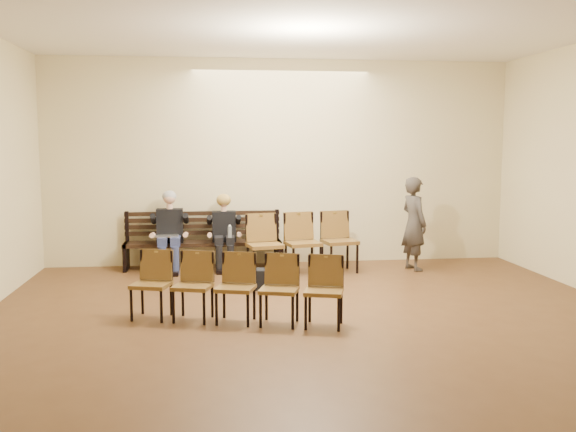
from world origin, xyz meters
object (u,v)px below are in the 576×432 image
(water_bottle, at_px, (230,239))
(chair_row_front, at_px, (303,244))
(chair_row_back, at_px, (236,288))
(seated_man, at_px, (170,232))
(laptop, at_px, (167,237))
(passerby, at_px, (414,217))
(bag, at_px, (256,279))
(seated_woman, at_px, (224,236))
(bench, at_px, (203,255))

(water_bottle, relative_size, chair_row_front, 0.12)
(chair_row_back, bearing_deg, seated_man, 123.10)
(laptop, distance_m, chair_row_front, 2.20)
(passerby, bearing_deg, seated_man, 67.19)
(bag, relative_size, chair_row_back, 0.16)
(seated_man, height_order, chair_row_front, seated_man)
(seated_man, bearing_deg, water_bottle, -17.18)
(seated_woman, bearing_deg, laptop, -171.63)
(seated_woman, bearing_deg, bench, 161.02)
(water_bottle, height_order, passerby, passerby)
(laptop, height_order, bag, laptop)
(water_bottle, xyz_separation_m, chair_row_front, (1.15, -0.27, -0.06))
(bench, xyz_separation_m, passerby, (3.44, -0.56, 0.66))
(seated_man, distance_m, bag, 2.07)
(seated_woman, relative_size, bag, 2.83)
(laptop, relative_size, bag, 0.92)
(bench, relative_size, chair_row_front, 1.47)
(bench, distance_m, water_bottle, 0.69)
(water_bottle, bearing_deg, chair_row_front, -13.14)
(laptop, height_order, chair_row_back, chair_row_back)
(seated_man, xyz_separation_m, bag, (1.30, -1.53, -0.49))
(water_bottle, xyz_separation_m, bag, (0.33, -1.23, -0.41))
(bench, relative_size, seated_woman, 2.33)
(seated_man, relative_size, chair_row_front, 0.71)
(seated_man, height_order, passerby, passerby)
(seated_man, xyz_separation_m, passerby, (3.98, -0.44, 0.25))
(bench, distance_m, bag, 1.82)
(laptop, height_order, chair_row_front, chair_row_front)
(water_bottle, xyz_separation_m, chair_row_back, (-0.03, -2.89, -0.15))
(seated_man, relative_size, passerby, 0.72)
(chair_row_front, bearing_deg, passerby, -6.69)
(bench, height_order, water_bottle, water_bottle)
(laptop, bearing_deg, water_bottle, -3.77)
(laptop, xyz_separation_m, chair_row_back, (0.97, -3.06, -0.18))
(bench, relative_size, bag, 6.62)
(seated_man, xyz_separation_m, chair_row_front, (2.12, -0.57, -0.14))
(water_bottle, distance_m, chair_row_back, 2.90)
(water_bottle, bearing_deg, seated_man, 162.82)
(water_bottle, bearing_deg, seated_woman, 105.51)
(bag, xyz_separation_m, chair_row_front, (0.82, 0.96, 0.35))
(seated_woman, height_order, bag, seated_woman)
(bag, height_order, passerby, passerby)
(water_bottle, relative_size, chair_row_back, 0.08)
(bench, distance_m, chair_row_back, 3.34)
(seated_woman, xyz_separation_m, chair_row_front, (1.23, -0.57, -0.06))
(bag, distance_m, chair_row_front, 1.31)
(passerby, height_order, chair_row_front, passerby)
(bench, relative_size, seated_man, 2.06)
(seated_woman, height_order, chair_row_front, seated_woman)
(laptop, bearing_deg, seated_man, 82.05)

